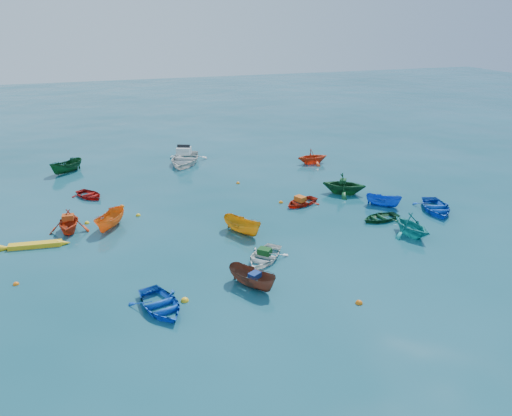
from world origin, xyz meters
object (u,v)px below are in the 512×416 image
object	(u,v)px
dinghy_white_near	(264,260)
kayak_yellow	(36,247)
dinghy_blue_se	(435,211)
motorboat_white	(185,163)
dinghy_blue_sw	(161,309)

from	to	relation	value
dinghy_white_near	kayak_yellow	world-z (taller)	dinghy_white_near
dinghy_white_near	dinghy_blue_se	world-z (taller)	dinghy_blue_se
motorboat_white	kayak_yellow	bearing A→B (deg)	-105.23
dinghy_blue_se	kayak_yellow	distance (m)	25.79
dinghy_blue_sw	motorboat_white	world-z (taller)	motorboat_white
dinghy_blue_se	kayak_yellow	world-z (taller)	dinghy_blue_se
dinghy_white_near	motorboat_white	world-z (taller)	motorboat_white
dinghy_white_near	motorboat_white	size ratio (longest dim) A/B	0.60
dinghy_white_near	dinghy_blue_sw	bearing A→B (deg)	-109.81
kayak_yellow	motorboat_white	world-z (taller)	motorboat_white
dinghy_blue_sw	dinghy_white_near	bearing A→B (deg)	12.18
dinghy_blue_sw	motorboat_white	distance (m)	23.70
dinghy_blue_se	motorboat_white	world-z (taller)	motorboat_white
dinghy_blue_sw	dinghy_white_near	distance (m)	6.85
dinghy_white_near	kayak_yellow	size ratio (longest dim) A/B	0.83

